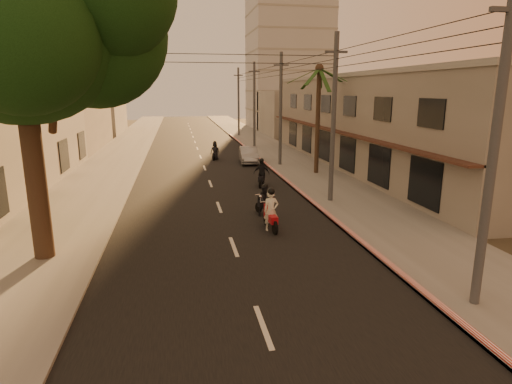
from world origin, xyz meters
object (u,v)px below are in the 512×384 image
scooter_far_a (215,151)px  palm_tree (319,75)px  scooter_mid_a (265,201)px  scooter_red (271,212)px  parked_car (249,155)px  scooter_mid_b (262,174)px  broadleaf_tree (30,15)px

scooter_far_a → palm_tree: bearing=-32.4°
palm_tree → scooter_far_a: 12.27m
scooter_mid_a → scooter_far_a: size_ratio=0.96×
scooter_red → parked_car: (2.01, 18.10, -0.16)m
palm_tree → parked_car: palm_tree is taller
scooter_mid_a → scooter_mid_b: 6.65m
broadleaf_tree → scooter_far_a: broadleaf_tree is taller
scooter_mid_b → parked_car: size_ratio=0.43×
palm_tree → scooter_far_a: bearing=130.4°
broadleaf_tree → scooter_far_a: size_ratio=7.12×
palm_tree → parked_car: (-4.09, 5.89, -6.46)m
broadleaf_tree → scooter_mid_b: size_ratio=6.53×
scooter_red → scooter_far_a: size_ratio=1.16×
parked_car → palm_tree: bearing=-50.6°
parked_car → scooter_far_a: bearing=146.9°
broadleaf_tree → scooter_red: size_ratio=6.11×
scooter_far_a → scooter_mid_b: bearing=-62.8°
scooter_mid_b → parked_car: bearing=105.3°
broadleaf_tree → scooter_mid_a: 12.28m
scooter_mid_a → scooter_mid_b: scooter_mid_b is taller
scooter_mid_a → broadleaf_tree: bearing=-175.8°
scooter_red → scooter_mid_b: bearing=77.1°
scooter_far_a → scooter_mid_a: bearing=-69.9°
scooter_mid_a → parked_car: 15.93m
broadleaf_tree → parked_car: (10.52, 19.75, -7.79)m
scooter_red → scooter_mid_a: size_ratio=1.21×
scooter_red → scooter_mid_a: 2.29m
parked_car → scooter_red: bearing=-91.7°
palm_tree → scooter_mid_a: palm_tree is taller
scooter_mid_b → scooter_far_a: 11.54m
scooter_red → parked_car: size_ratio=0.46×
broadleaf_tree → scooter_far_a: (7.82, 21.84, -7.70)m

